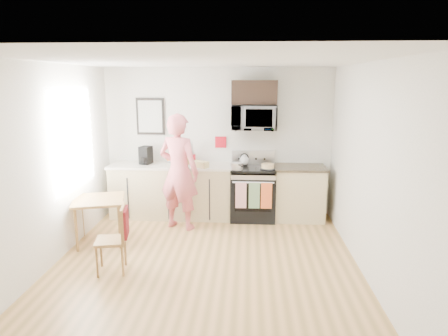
# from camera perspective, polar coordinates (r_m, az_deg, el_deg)

# --- Properties ---
(floor) EXTENTS (4.60, 4.60, 0.00)m
(floor) POSITION_cam_1_polar(r_m,az_deg,el_deg) (5.32, -2.78, -14.15)
(floor) COLOR olive
(floor) RESTS_ON ground
(back_wall) EXTENTS (4.00, 0.04, 2.60)m
(back_wall) POSITION_cam_1_polar(r_m,az_deg,el_deg) (7.13, -0.86, 3.74)
(back_wall) COLOR beige
(back_wall) RESTS_ON floor
(front_wall) EXTENTS (4.00, 0.04, 2.60)m
(front_wall) POSITION_cam_1_polar(r_m,az_deg,el_deg) (2.71, -8.51, -11.20)
(front_wall) COLOR beige
(front_wall) RESTS_ON floor
(left_wall) EXTENTS (0.04, 4.60, 2.60)m
(left_wall) POSITION_cam_1_polar(r_m,az_deg,el_deg) (5.48, -24.22, -0.04)
(left_wall) COLOR beige
(left_wall) RESTS_ON floor
(right_wall) EXTENTS (0.04, 4.60, 2.60)m
(right_wall) POSITION_cam_1_polar(r_m,az_deg,el_deg) (5.06, 20.18, -0.65)
(right_wall) COLOR beige
(right_wall) RESTS_ON floor
(ceiling) EXTENTS (4.00, 4.60, 0.04)m
(ceiling) POSITION_cam_1_polar(r_m,az_deg,el_deg) (4.76, -3.12, 15.08)
(ceiling) COLOR silver
(ceiling) RESTS_ON back_wall
(window) EXTENTS (0.06, 1.40, 1.50)m
(window) POSITION_cam_1_polar(r_m,az_deg,el_deg) (6.12, -20.70, 3.86)
(window) COLOR white
(window) RESTS_ON left_wall
(cabinet_left) EXTENTS (2.10, 0.60, 0.90)m
(cabinet_left) POSITION_cam_1_polar(r_m,az_deg,el_deg) (7.13, -7.47, -3.37)
(cabinet_left) COLOR tan
(cabinet_left) RESTS_ON floor
(countertop_left) EXTENTS (2.14, 0.64, 0.04)m
(countertop_left) POSITION_cam_1_polar(r_m,az_deg,el_deg) (7.01, -7.57, 0.33)
(countertop_left) COLOR beige
(countertop_left) RESTS_ON cabinet_left
(cabinet_right) EXTENTS (0.84, 0.60, 0.90)m
(cabinet_right) POSITION_cam_1_polar(r_m,az_deg,el_deg) (7.05, 10.66, -3.65)
(cabinet_right) COLOR tan
(cabinet_right) RESTS_ON floor
(countertop_right) EXTENTS (0.88, 0.64, 0.04)m
(countertop_right) POSITION_cam_1_polar(r_m,az_deg,el_deg) (6.94, 10.81, 0.08)
(countertop_right) COLOR black
(countertop_right) RESTS_ON cabinet_right
(range) EXTENTS (0.76, 0.70, 1.16)m
(range) POSITION_cam_1_polar(r_m,az_deg,el_deg) (6.98, 4.13, -3.75)
(range) COLOR black
(range) RESTS_ON floor
(microwave) EXTENTS (0.76, 0.51, 0.42)m
(microwave) POSITION_cam_1_polar(r_m,az_deg,el_deg) (6.83, 4.30, 7.21)
(microwave) COLOR silver
(microwave) RESTS_ON back_wall
(upper_cabinet) EXTENTS (0.76, 0.35, 0.40)m
(upper_cabinet) POSITION_cam_1_polar(r_m,az_deg,el_deg) (6.85, 4.35, 10.75)
(upper_cabinet) COLOR black
(upper_cabinet) RESTS_ON back_wall
(wall_art) EXTENTS (0.50, 0.04, 0.65)m
(wall_art) POSITION_cam_1_polar(r_m,az_deg,el_deg) (7.24, -10.47, 7.26)
(wall_art) COLOR black
(wall_art) RESTS_ON back_wall
(wall_trivet) EXTENTS (0.20, 0.02, 0.20)m
(wall_trivet) POSITION_cam_1_polar(r_m,az_deg,el_deg) (7.11, -0.47, 3.72)
(wall_trivet) COLOR red
(wall_trivet) RESTS_ON back_wall
(person) EXTENTS (0.80, 0.66, 1.88)m
(person) POSITION_cam_1_polar(r_m,az_deg,el_deg) (6.44, -6.47, -0.56)
(person) COLOR #BE344B
(person) RESTS_ON floor
(dining_table) EXTENTS (0.77, 0.77, 0.67)m
(dining_table) POSITION_cam_1_polar(r_m,az_deg,el_deg) (6.19, -17.45, -4.91)
(dining_table) COLOR brown
(dining_table) RESTS_ON floor
(chair) EXTENTS (0.46, 0.43, 0.85)m
(chair) POSITION_cam_1_polar(r_m,az_deg,el_deg) (5.21, -14.66, -8.55)
(chair) COLOR brown
(chair) RESTS_ON floor
(knife_block) EXTENTS (0.13, 0.15, 0.19)m
(knife_block) POSITION_cam_1_polar(r_m,az_deg,el_deg) (7.02, -5.09, 1.37)
(knife_block) COLOR brown
(knife_block) RESTS_ON countertop_left
(utensil_crock) EXTENTS (0.13, 0.13, 0.39)m
(utensil_crock) POSITION_cam_1_polar(r_m,az_deg,el_deg) (7.02, -4.61, 1.90)
(utensil_crock) COLOR red
(utensil_crock) RESTS_ON countertop_left
(fruit_bowl) EXTENTS (0.22, 0.22, 0.09)m
(fruit_bowl) POSITION_cam_1_polar(r_m,az_deg,el_deg) (7.19, -7.60, 1.07)
(fruit_bowl) COLOR silver
(fruit_bowl) RESTS_ON countertop_left
(milk_carton) EXTENTS (0.11, 0.11, 0.25)m
(milk_carton) POSITION_cam_1_polar(r_m,az_deg,el_deg) (6.99, -7.13, 1.49)
(milk_carton) COLOR tan
(milk_carton) RESTS_ON countertop_left
(coffee_maker) EXTENTS (0.22, 0.28, 0.31)m
(coffee_maker) POSITION_cam_1_polar(r_m,az_deg,el_deg) (7.12, -11.13, 1.73)
(coffee_maker) COLOR black
(coffee_maker) RESTS_ON countertop_left
(bread_bag) EXTENTS (0.31, 0.27, 0.10)m
(bread_bag) POSITION_cam_1_polar(r_m,az_deg,el_deg) (6.74, -3.41, 0.55)
(bread_bag) COLOR #DCBD73
(bread_bag) RESTS_ON countertop_left
(cake) EXTENTS (0.26, 0.26, 0.09)m
(cake) POSITION_cam_1_polar(r_m,az_deg,el_deg) (6.71, 6.28, 0.22)
(cake) COLOR black
(cake) RESTS_ON range
(kettle) EXTENTS (0.17, 0.17, 0.21)m
(kettle) POSITION_cam_1_polar(r_m,az_deg,el_deg) (6.97, 2.92, 1.14)
(kettle) COLOR silver
(kettle) RESTS_ON range
(pot) EXTENTS (0.22, 0.35, 0.11)m
(pot) POSITION_cam_1_polar(r_m,az_deg,el_deg) (6.65, 1.81, 0.28)
(pot) COLOR silver
(pot) RESTS_ON range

